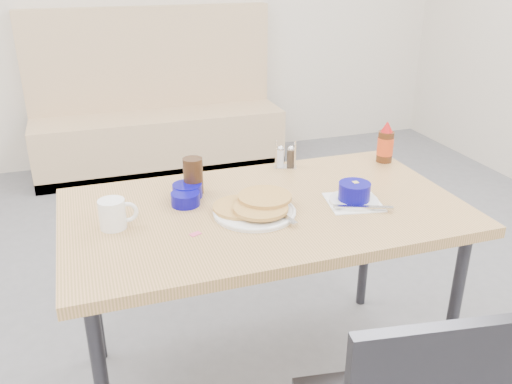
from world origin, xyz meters
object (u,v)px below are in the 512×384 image
object	(u,v)px
amber_tumbler	(193,176)
condiment_caddy	(285,158)
creamer_bowl	(187,191)
grits_setting	(354,194)
butter_bowl	(185,199)
pancake_plate	(255,208)
syrup_bottle	(385,144)
booth_bench	(158,124)
dining_table	(265,222)
coffee_mug	(114,214)

from	to	relation	value
amber_tumbler	condiment_caddy	xyz separation A→B (m)	(0.42, 0.14, -0.03)
creamer_bowl	condiment_caddy	distance (m)	0.48
grits_setting	butter_bowl	xyz separation A→B (m)	(-0.58, 0.18, -0.01)
pancake_plate	amber_tumbler	xyz separation A→B (m)	(-0.16, 0.24, 0.05)
condiment_caddy	syrup_bottle	distance (m)	0.44
condiment_caddy	grits_setting	bearing A→B (deg)	-54.46
booth_bench	amber_tumbler	xyz separation A→B (m)	(-0.21, -2.33, 0.48)
dining_table	coffee_mug	distance (m)	0.53
grits_setting	butter_bowl	world-z (taller)	grits_setting
amber_tumbler	syrup_bottle	xyz separation A→B (m)	(0.85, 0.07, 0.01)
grits_setting	butter_bowl	distance (m)	0.60
booth_bench	dining_table	distance (m)	2.56
condiment_caddy	dining_table	bearing A→B (deg)	-100.45
booth_bench	coffee_mug	xyz separation A→B (m)	(-0.52, -2.53, 0.46)
coffee_mug	amber_tumbler	bearing A→B (deg)	32.16
creamer_bowl	condiment_caddy	bearing A→B (deg)	20.28
butter_bowl	amber_tumbler	world-z (taller)	amber_tumbler
creamer_bowl	amber_tumbler	bearing A→B (deg)	41.87
dining_table	amber_tumbler	distance (m)	0.32
coffee_mug	creamer_bowl	distance (m)	0.32
booth_bench	dining_table	world-z (taller)	booth_bench
dining_table	creamer_bowl	distance (m)	0.31
dining_table	butter_bowl	bearing A→B (deg)	157.93
grits_setting	syrup_bottle	world-z (taller)	syrup_bottle
creamer_bowl	butter_bowl	bearing A→B (deg)	-107.63
creamer_bowl	condiment_caddy	world-z (taller)	condiment_caddy
booth_bench	amber_tumbler	size ratio (longest dim) A/B	13.85
dining_table	condiment_caddy	world-z (taller)	condiment_caddy
pancake_plate	butter_bowl	world-z (taller)	pancake_plate
grits_setting	condiment_caddy	size ratio (longest dim) A/B	2.06
syrup_bottle	creamer_bowl	bearing A→B (deg)	-173.77
dining_table	coffee_mug	bearing A→B (deg)	179.17
grits_setting	condiment_caddy	bearing A→B (deg)	104.08
dining_table	amber_tumbler	xyz separation A→B (m)	(-0.21, 0.20, 0.13)
booth_bench	pancake_plate	distance (m)	2.61
grits_setting	creamer_bowl	size ratio (longest dim) A/B	2.09
coffee_mug	grits_setting	size ratio (longest dim) A/B	0.56
dining_table	creamer_bowl	size ratio (longest dim) A/B	12.81
dining_table	pancake_plate	distance (m)	0.10
amber_tumbler	condiment_caddy	distance (m)	0.45
creamer_bowl	grits_setting	bearing A→B (deg)	-23.70
coffee_mug	syrup_bottle	xyz separation A→B (m)	(1.16, 0.26, 0.03)
dining_table	butter_bowl	world-z (taller)	butter_bowl
creamer_bowl	coffee_mug	bearing A→B (deg)	-149.05
butter_bowl	condiment_caddy	xyz separation A→B (m)	(0.47, 0.23, 0.02)
grits_setting	booth_bench	bearing A→B (deg)	96.89
pancake_plate	amber_tumbler	world-z (taller)	amber_tumbler
pancake_plate	butter_bowl	size ratio (longest dim) A/B	2.79
pancake_plate	creamer_bowl	xyz separation A→B (m)	(-0.19, 0.21, 0.00)
booth_bench	coffee_mug	world-z (taller)	booth_bench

